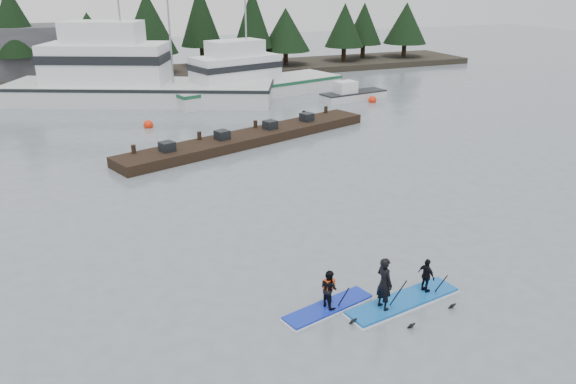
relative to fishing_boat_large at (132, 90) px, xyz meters
name	(u,v)px	position (x,y,z in m)	size (l,w,h in m)	color
ground	(361,288)	(2.58, -31.39, -0.87)	(160.00, 160.00, 0.00)	slate
far_shore	(145,75)	(2.58, 10.61, -0.57)	(70.00, 8.00, 0.60)	#2D281E
treeline	(145,78)	(2.58, 10.61, -0.87)	(60.00, 4.00, 8.00)	black
fishing_boat_large	(132,90)	(0.00, 0.00, 0.00)	(20.79, 13.55, 11.15)	silver
fishing_boat_medium	(251,88)	(9.19, -1.43, -0.23)	(15.65, 8.05, 8.88)	silver
skiff	(353,96)	(16.20, -5.95, -0.55)	(5.42, 1.63, 0.63)	silver
floating_dock	(251,138)	(4.75, -14.38, -0.59)	(16.73, 2.23, 0.56)	black
buoy_c	(372,102)	(17.13, -7.33, -0.87)	(0.64, 0.64, 0.64)	red
buoy_b	(149,128)	(-0.23, -8.58, -0.87)	(0.62, 0.62, 0.62)	red
paddleboard_solo	(329,296)	(1.11, -32.05, -0.44)	(3.00, 1.40, 1.78)	#1227AA
paddleboard_duo	(401,290)	(3.18, -32.64, -0.37)	(3.86, 1.54, 2.25)	#1258AB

